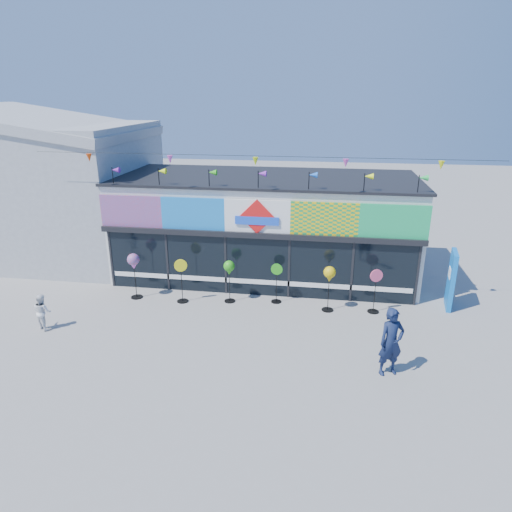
% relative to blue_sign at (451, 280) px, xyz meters
% --- Properties ---
extents(ground, '(80.00, 80.00, 0.00)m').
position_rel_blue_sign_xyz_m(ground, '(-6.96, -3.42, -1.06)').
color(ground, gray).
rests_on(ground, ground).
extents(kite_shop, '(16.00, 5.70, 5.31)m').
position_rel_blue_sign_xyz_m(kite_shop, '(-6.96, 2.52, 0.99)').
color(kite_shop, white).
rests_on(kite_shop, ground).
extents(neighbour_building, '(8.18, 7.20, 6.87)m').
position_rel_blue_sign_xyz_m(neighbour_building, '(-16.96, 3.58, 2.15)').
color(neighbour_building, '#A8ABAE').
rests_on(neighbour_building, ground).
extents(blue_sign, '(0.31, 1.06, 2.11)m').
position_rel_blue_sign_xyz_m(blue_sign, '(0.00, 0.00, 0.00)').
color(blue_sign, blue).
rests_on(blue_sign, ground).
extents(spinner_0, '(0.44, 0.44, 1.75)m').
position_rel_blue_sign_xyz_m(spinner_0, '(-11.43, -0.95, 0.35)').
color(spinner_0, black).
rests_on(spinner_0, ground).
extents(spinner_1, '(0.46, 0.42, 1.66)m').
position_rel_blue_sign_xyz_m(spinner_1, '(-9.60, -1.03, -0.18)').
color(spinner_1, black).
rests_on(spinner_1, ground).
extents(spinner_2, '(0.41, 0.41, 1.61)m').
position_rel_blue_sign_xyz_m(spinner_2, '(-7.88, -0.75, 0.23)').
color(spinner_2, black).
rests_on(spinner_2, ground).
extents(spinner_3, '(0.42, 0.39, 1.51)m').
position_rel_blue_sign_xyz_m(spinner_3, '(-6.17, -0.54, -0.26)').
color(spinner_3, black).
rests_on(spinner_3, ground).
extents(spinner_4, '(0.42, 0.42, 1.67)m').
position_rel_blue_sign_xyz_m(spinner_4, '(-4.28, -0.94, 0.27)').
color(spinner_4, black).
rests_on(spinner_4, ground).
extents(spinner_5, '(0.44, 0.41, 1.61)m').
position_rel_blue_sign_xyz_m(spinner_5, '(-2.69, -0.84, -0.21)').
color(spinner_5, black).
rests_on(spinner_5, ground).
extents(adult_man, '(0.84, 0.71, 1.95)m').
position_rel_blue_sign_xyz_m(adult_man, '(-2.62, -4.60, -0.08)').
color(adult_man, '#131D3D').
rests_on(adult_man, ground).
extents(child, '(0.68, 0.59, 1.21)m').
position_rel_blue_sign_xyz_m(child, '(-13.46, -3.67, -0.46)').
color(child, white).
rests_on(child, ground).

